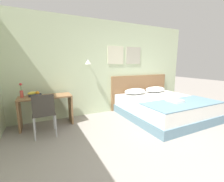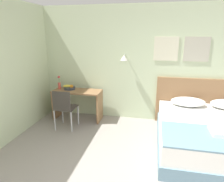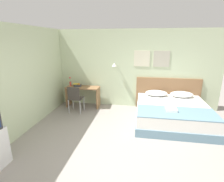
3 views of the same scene
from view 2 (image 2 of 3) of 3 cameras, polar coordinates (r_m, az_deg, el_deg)
wall_back at (r=4.68m, az=10.59°, el=7.36°), size 5.85×0.31×2.65m
bed at (r=4.08m, az=27.57°, el=-11.40°), size 2.00×2.08×0.53m
headboard at (r=4.94m, az=24.88°, el=-2.93°), size 2.12×0.06×1.07m
pillow_left at (r=4.56m, az=20.91°, el=-2.88°), size 0.71×0.42×0.18m
folded_towel_near_foot at (r=3.51m, az=28.41°, el=-10.08°), size 0.26×0.36×0.06m
desk at (r=4.87m, az=-9.84°, el=-2.31°), size 1.15×0.48×0.72m
desk_chair at (r=4.38m, az=-13.54°, el=-4.28°), size 0.42×0.42×0.88m
fruit_bowl at (r=4.93m, az=-12.07°, el=0.95°), size 0.30×0.27×0.12m
flower_vase at (r=5.02m, az=-14.82°, el=1.98°), size 0.07×0.07×0.32m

